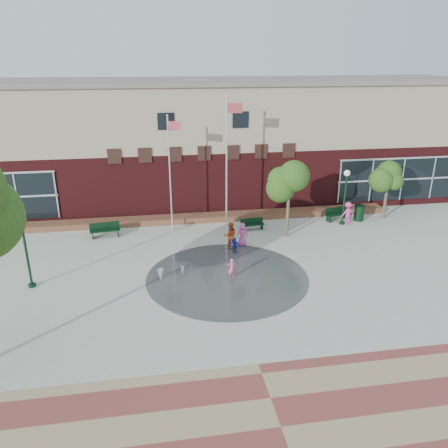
{
  "coord_description": "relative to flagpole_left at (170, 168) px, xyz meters",
  "views": [
    {
      "loc": [
        -3.4,
        -16.94,
        10.71
      ],
      "look_at": [
        0.0,
        4.0,
        2.6
      ],
      "focal_mm": 35.0,
      "sensor_mm": 36.0,
      "label": 1
    }
  ],
  "objects": [
    {
      "name": "ground",
      "position": [
        2.43,
        -10.2,
        -4.18
      ],
      "size": [
        120.0,
        120.0,
        0.0
      ],
      "primitive_type": "plane",
      "color": "#666056",
      "rests_on": "ground"
    },
    {
      "name": "plaza_concrete",
      "position": [
        2.43,
        -6.2,
        -4.17
      ],
      "size": [
        46.0,
        18.0,
        0.01
      ],
      "primitive_type": "cube",
      "color": "#A8A8A0",
      "rests_on": "ground"
    },
    {
      "name": "paver_band",
      "position": [
        2.43,
        -17.2,
        -4.17
      ],
      "size": [
        46.0,
        6.0,
        0.01
      ],
      "primitive_type": "cube",
      "color": "brown",
      "rests_on": "ground"
    },
    {
      "name": "splash_pad",
      "position": [
        2.43,
        -7.2,
        -4.17
      ],
      "size": [
        8.4,
        8.4,
        0.01
      ],
      "primitive_type": "cylinder",
      "color": "#383A3D",
      "rests_on": "ground"
    },
    {
      "name": "library_building",
      "position": [
        2.43,
        7.28,
        0.47
      ],
      "size": [
        44.4,
        10.4,
        9.2
      ],
      "color": "#4C1316",
      "rests_on": "ground"
    },
    {
      "name": "flower_bed",
      "position": [
        2.43,
        1.4,
        -4.18
      ],
      "size": [
        26.0,
        1.2,
        0.4
      ],
      "primitive_type": "cube",
      "color": "#A12331",
      "rests_on": "ground"
    },
    {
      "name": "flagpole_left",
      "position": [
        0.0,
        0.0,
        0.0
      ],
      "size": [
        0.84,
        0.36,
        7.51
      ],
      "rotation": [
        0.0,
        0.0,
        -0.35
      ],
      "color": "silver",
      "rests_on": "ground"
    },
    {
      "name": "flagpole_right",
      "position": [
        3.6,
        -0.32,
        0.65
      ],
      "size": [
        1.07,
        0.17,
        8.64
      ],
      "rotation": [
        0.0,
        0.0,
        -0.05
      ],
      "color": "silver",
      "rests_on": "ground"
    },
    {
      "name": "lamp_left",
      "position": [
        -7.34,
        -6.63,
        -1.76
      ],
      "size": [
        0.41,
        0.41,
        3.89
      ],
      "color": "black",
      "rests_on": "ground"
    },
    {
      "name": "lamp_right",
      "position": [
        11.51,
        -0.84,
        -1.81
      ],
      "size": [
        0.4,
        0.4,
        3.81
      ],
      "color": "black",
      "rests_on": "ground"
    },
    {
      "name": "bench_left",
      "position": [
        -4.31,
        -0.59,
        -3.88
      ],
      "size": [
        1.92,
        0.75,
        0.94
      ],
      "rotation": [
        0.0,
        0.0,
        0.13
      ],
      "color": "black",
      "rests_on": "ground"
    },
    {
      "name": "bench_mid",
      "position": [
        5.2,
        -0.9,
        -3.93
      ],
      "size": [
        1.6,
        0.61,
        0.79
      ],
      "rotation": [
        0.0,
        0.0,
        0.11
      ],
      "color": "black",
      "rests_on": "ground"
    },
    {
      "name": "bench_right",
      "position": [
        11.46,
        -0.0,
        -3.88
      ],
      "size": [
        1.9,
        1.07,
        0.92
      ],
      "rotation": [
        0.0,
        0.0,
        0.33
      ],
      "color": "black",
      "rests_on": "ground"
    },
    {
      "name": "trash_can",
      "position": [
        12.94,
        -0.34,
        -3.6
      ],
      "size": [
        0.69,
        0.69,
        1.13
      ],
      "color": "black",
      "rests_on": "ground"
    },
    {
      "name": "tree_mid",
      "position": [
        7.12,
        -2.3,
        -0.83
      ],
      "size": [
        2.72,
        2.72,
        4.6
      ],
      "color": "#483C2C",
      "rests_on": "ground"
    },
    {
      "name": "tree_small_right",
      "position": [
        14.93,
        -0.11,
        -1.38
      ],
      "size": [
        2.24,
        2.24,
        3.83
      ],
      "color": "#483C2C",
      "rests_on": "ground"
    },
    {
      "name": "water_jet_a",
      "position": [
        -0.99,
        -7.08,
        -4.18
      ],
      "size": [
        0.33,
        0.33,
        0.64
      ],
      "primitive_type": "cone",
      "rotation": [
        3.14,
        0.0,
        0.0
      ],
      "color": "white",
      "rests_on": "ground"
    },
    {
      "name": "water_jet_b",
      "position": [
        0.16,
        -6.61,
        -4.18
      ],
      "size": [
        0.22,
        0.22,
        0.5
      ],
      "primitive_type": "cone",
      "rotation": [
        3.14,
        0.0,
        0.0
      ],
      "color": "white",
      "rests_on": "ground"
    },
    {
      "name": "child_splash",
      "position": [
        2.64,
        -7.34,
        -3.62
      ],
      "size": [
        0.43,
        0.31,
        1.12
      ],
      "primitive_type": "imported",
      "rotation": [
        0.0,
        0.0,
        3.24
      ],
      "color": "#D3547E",
      "rests_on": "ground"
    },
    {
      "name": "adult_red",
      "position": [
        3.22,
        -3.62,
        -3.33
      ],
      "size": [
        0.86,
        0.69,
        1.7
      ],
      "primitive_type": "imported",
      "rotation": [
        0.0,
        0.0,
        3.08
      ],
      "color": "#CD4C20",
      "rests_on": "ground"
    },
    {
      "name": "adult_pink",
      "position": [
        4.02,
        -3.32,
        -3.45
      ],
      "size": [
        0.77,
        0.57,
        1.45
      ],
      "primitive_type": "imported",
      "rotation": [
        0.0,
        0.0,
        2.99
      ],
      "color": "#D54CA6",
      "rests_on": "ground"
    },
    {
      "name": "child_blue",
      "position": [
        3.37,
        -4.38,
        -3.67
      ],
      "size": [
        0.64,
        0.52,
        1.02
      ],
      "primitive_type": "imported",
      "rotation": [
        0.0,
        0.0,
        2.6
      ],
      "color": "#182ABB",
      "rests_on": "ground"
    },
    {
      "name": "person_bench",
      "position": [
        11.84,
        -0.82,
        -3.39
      ],
      "size": [
        1.11,
        0.77,
        1.57
      ],
      "primitive_type": "imported",
      "rotation": [
        0.0,
        0.0,
        3.34
      ],
      "color": "#E13E9B",
      "rests_on": "ground"
    }
  ]
}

